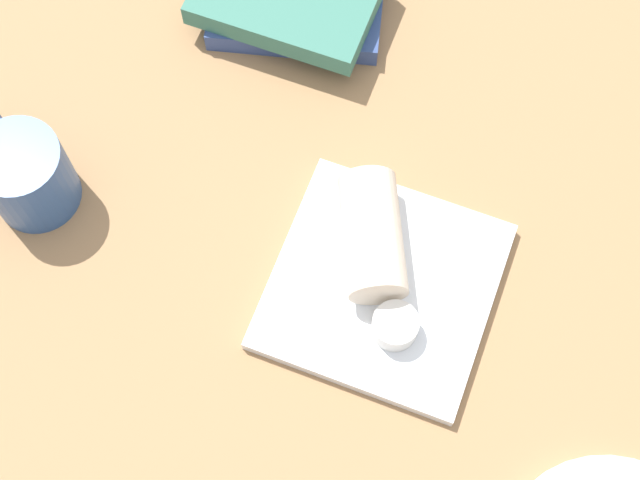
{
  "coord_description": "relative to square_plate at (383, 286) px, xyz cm",
  "views": [
    {
      "loc": [
        -11.03,
        36.83,
        97.43
      ],
      "look_at": [
        4.83,
        4.08,
        7.0
      ],
      "focal_mm": 53.39,
      "sensor_mm": 36.0,
      "label": 1
    }
  ],
  "objects": [
    {
      "name": "dining_table",
      "position": [
        2.83,
        -5.09,
        -2.8
      ],
      "size": [
        110.0,
        90.0,
        4.0
      ],
      "primitive_type": "cube",
      "color": "#9E754C",
      "rests_on": "ground"
    },
    {
      "name": "square_plate",
      "position": [
        0.0,
        0.0,
        0.0
      ],
      "size": [
        24.08,
        24.08,
        1.6
      ],
      "primitive_type": "cube",
      "rotation": [
        0.0,
        0.0,
        0.09
      ],
      "color": "white",
      "rests_on": "dining_table"
    },
    {
      "name": "sauce_cup",
      "position": [
        -3.02,
        3.98,
        2.25
      ],
      "size": [
        4.67,
        4.67,
        2.71
      ],
      "color": "silver",
      "rests_on": "square_plate"
    },
    {
      "name": "breakfast_wrap",
      "position": [
        2.42,
        -3.19,
        3.83
      ],
      "size": [
        11.69,
        14.13,
        6.06
      ],
      "primitive_type": "cylinder",
      "rotation": [
        1.57,
        0.0,
        3.67
      ],
      "color": "beige",
      "rests_on": "square_plate"
    },
    {
      "name": "coffee_mug",
      "position": [
        38.11,
        6.17,
        3.98
      ],
      "size": [
        12.92,
        10.23,
        9.34
      ],
      "color": "#2D518C",
      "rests_on": "dining_table"
    }
  ]
}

